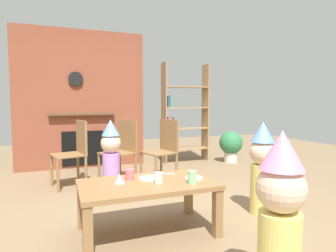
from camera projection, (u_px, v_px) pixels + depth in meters
name	position (u px, v px, depth m)	size (l,w,h in m)	color
ground_plane	(168.00, 214.00, 2.94)	(12.00, 12.00, 0.00)	#846B4C
brick_fireplace_feature	(81.00, 100.00, 5.04)	(2.20, 0.28, 2.40)	brown
bookshelf	(182.00, 118.00, 5.54)	(0.90, 0.28, 1.90)	#9E7A51
coffee_table	(147.00, 190.00, 2.48)	(1.15, 0.67, 0.45)	olive
paper_cup_near_left	(192.00, 177.00, 2.43)	(0.07, 0.07, 0.11)	#8CD18C
paper_cup_near_right	(130.00, 174.00, 2.56)	(0.08, 0.08, 0.09)	#E5666B
paper_cup_center	(159.00, 178.00, 2.44)	(0.07, 0.07, 0.09)	silver
paper_plate_front	(194.00, 178.00, 2.60)	(0.16, 0.16, 0.01)	white
paper_plate_rear	(150.00, 178.00, 2.59)	(0.20, 0.20, 0.01)	white
birthday_cake_slice	(119.00, 178.00, 2.44)	(0.10, 0.10, 0.08)	pink
table_fork	(167.00, 173.00, 2.77)	(0.15, 0.02, 0.01)	silver
child_with_cone_hat	(280.00, 214.00, 1.58)	(0.27, 0.27, 0.99)	#E0CC66
child_in_pink	(262.00, 165.00, 2.92)	(0.26, 0.26, 0.95)	#E0CC66
child_by_the_chairs	(111.00, 153.00, 3.68)	(0.26, 0.26, 0.93)	#B27FCC
dining_chair_left	(75.00, 149.00, 3.90)	(0.48, 0.48, 0.90)	olive
dining_chair_middle	(122.00, 147.00, 4.05)	(0.54, 0.54, 0.90)	olive
dining_chair_right	(164.00, 147.00, 4.10)	(0.50, 0.50, 0.90)	olive
potted_plant_tall	(231.00, 144.00, 5.51)	(0.44, 0.44, 0.60)	beige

